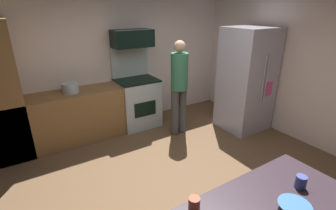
{
  "coord_description": "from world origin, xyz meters",
  "views": [
    {
      "loc": [
        -1.63,
        -2.25,
        2.24
      ],
      "look_at": [
        -0.03,
        0.3,
        1.05
      ],
      "focal_mm": 26.58,
      "sensor_mm": 36.0,
      "label": 1
    }
  ],
  "objects_px": {
    "oven_range": "(137,100)",
    "refrigerator": "(246,80)",
    "person_cook": "(179,84)",
    "stock_pot": "(70,88)",
    "mug_tea": "(194,203)",
    "microwave": "(132,38)",
    "mug_coffee": "(301,182)",
    "mixing_bowl_small": "(294,208)"
  },
  "relations": [
    {
      "from": "oven_range",
      "to": "refrigerator",
      "type": "xyz_separation_m",
      "value": [
        1.72,
        -1.18,
        0.44
      ]
    },
    {
      "from": "person_cook",
      "to": "stock_pot",
      "type": "relative_size",
      "value": 6.45
    },
    {
      "from": "mug_tea",
      "to": "stock_pot",
      "type": "distance_m",
      "value": 3.16
    },
    {
      "from": "microwave",
      "to": "stock_pot",
      "type": "xyz_separation_m",
      "value": [
        -1.21,
        -0.08,
        -0.72
      ]
    },
    {
      "from": "oven_range",
      "to": "microwave",
      "type": "height_order",
      "value": "microwave"
    },
    {
      "from": "oven_range",
      "to": "microwave",
      "type": "bearing_deg",
      "value": 90.0
    },
    {
      "from": "microwave",
      "to": "mug_coffee",
      "type": "bearing_deg",
      "value": -93.19
    },
    {
      "from": "mixing_bowl_small",
      "to": "refrigerator",
      "type": "bearing_deg",
      "value": 47.22
    },
    {
      "from": "mug_coffee",
      "to": "microwave",
      "type": "bearing_deg",
      "value": 86.81
    },
    {
      "from": "stock_pot",
      "to": "mug_coffee",
      "type": "bearing_deg",
      "value": -73.53
    },
    {
      "from": "microwave",
      "to": "mixing_bowl_small",
      "type": "distance_m",
      "value": 3.75
    },
    {
      "from": "oven_range",
      "to": "mixing_bowl_small",
      "type": "relative_size",
      "value": 6.83
    },
    {
      "from": "stock_pot",
      "to": "mixing_bowl_small",
      "type": "bearing_deg",
      "value": -78.25
    },
    {
      "from": "mug_tea",
      "to": "refrigerator",
      "type": "bearing_deg",
      "value": 35.46
    },
    {
      "from": "oven_range",
      "to": "person_cook",
      "type": "height_order",
      "value": "person_cook"
    },
    {
      "from": "microwave",
      "to": "mug_tea",
      "type": "bearing_deg",
      "value": -107.87
    },
    {
      "from": "person_cook",
      "to": "mixing_bowl_small",
      "type": "xyz_separation_m",
      "value": [
        -0.95,
        -2.8,
        -0.04
      ]
    },
    {
      "from": "mixing_bowl_small",
      "to": "mug_coffee",
      "type": "bearing_deg",
      "value": 24.14
    },
    {
      "from": "mug_coffee",
      "to": "mug_tea",
      "type": "height_order",
      "value": "mug_coffee"
    },
    {
      "from": "mug_tea",
      "to": "person_cook",
      "type": "bearing_deg",
      "value": 57.59
    },
    {
      "from": "person_cook",
      "to": "stock_pot",
      "type": "height_order",
      "value": "person_cook"
    },
    {
      "from": "microwave",
      "to": "mug_tea",
      "type": "distance_m",
      "value": 3.49
    },
    {
      "from": "mug_coffee",
      "to": "mug_tea",
      "type": "distance_m",
      "value": 0.89
    },
    {
      "from": "oven_range",
      "to": "microwave",
      "type": "relative_size",
      "value": 2.09
    },
    {
      "from": "microwave",
      "to": "mixing_bowl_small",
      "type": "height_order",
      "value": "microwave"
    },
    {
      "from": "oven_range",
      "to": "mug_coffee",
      "type": "height_order",
      "value": "oven_range"
    },
    {
      "from": "refrigerator",
      "to": "microwave",
      "type": "bearing_deg",
      "value": 143.64
    },
    {
      "from": "mug_tea",
      "to": "mug_coffee",
      "type": "bearing_deg",
      "value": -18.08
    },
    {
      "from": "oven_range",
      "to": "refrigerator",
      "type": "distance_m",
      "value": 2.14
    },
    {
      "from": "mug_tea",
      "to": "stock_pot",
      "type": "bearing_deg",
      "value": 93.03
    },
    {
      "from": "refrigerator",
      "to": "person_cook",
      "type": "bearing_deg",
      "value": 160.79
    },
    {
      "from": "oven_range",
      "to": "refrigerator",
      "type": "relative_size",
      "value": 0.81
    },
    {
      "from": "microwave",
      "to": "mixing_bowl_small",
      "type": "relative_size",
      "value": 3.27
    },
    {
      "from": "microwave",
      "to": "mixing_bowl_small",
      "type": "bearing_deg",
      "value": -97.38
    },
    {
      "from": "refrigerator",
      "to": "stock_pot",
      "type": "distance_m",
      "value": 3.16
    },
    {
      "from": "mixing_bowl_small",
      "to": "mug_coffee",
      "type": "xyz_separation_m",
      "value": [
        0.28,
        0.12,
        0.02
      ]
    },
    {
      "from": "mug_coffee",
      "to": "refrigerator",
      "type": "bearing_deg",
      "value": 49.51
    },
    {
      "from": "microwave",
      "to": "refrigerator",
      "type": "xyz_separation_m",
      "value": [
        1.72,
        -1.27,
        -0.75
      ]
    },
    {
      "from": "stock_pot",
      "to": "mug_tea",
      "type": "bearing_deg",
      "value": -86.97
    },
    {
      "from": "microwave",
      "to": "stock_pot",
      "type": "distance_m",
      "value": 1.41
    },
    {
      "from": "mixing_bowl_small",
      "to": "oven_range",
      "type": "bearing_deg",
      "value": 82.44
    },
    {
      "from": "oven_range",
      "to": "person_cook",
      "type": "distance_m",
      "value": 1.0
    }
  ]
}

